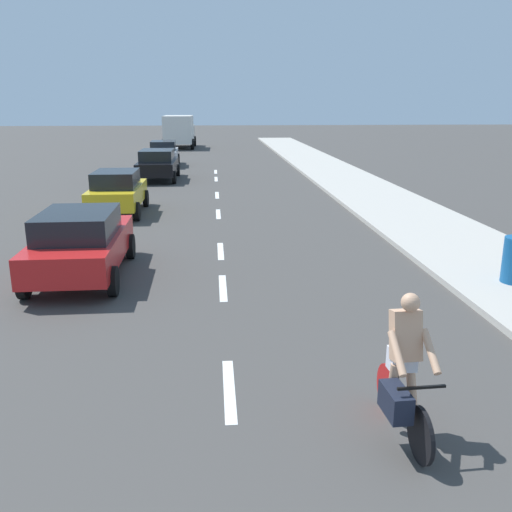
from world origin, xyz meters
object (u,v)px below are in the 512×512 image
Objects in this scene: parked_car_red at (81,242)px; parked_car_silver at (164,153)px; cyclist at (403,374)px; parked_car_yellow at (117,191)px; delivery_truck at (179,131)px; parked_car_black at (158,164)px.

parked_car_red is 1.06× the size of parked_car_silver.
cyclist is 15.54m from parked_car_yellow.
parked_car_yellow is (-5.63, 14.48, 0.01)m from cyclist.
delivery_truck reaches higher than parked_car_yellow.
parked_car_red and parked_car_yellow have the same top height.
delivery_truck is at bearing 90.43° from parked_car_black.
cyclist reaches higher than parked_car_yellow.
parked_car_red is 23.50m from parked_car_silver.
cyclist is 44.98m from delivery_truck.
parked_car_yellow is 9.10m from parked_car_black.
parked_car_yellow is at bearing -71.70° from cyclist.
parked_car_silver is (0.37, 15.85, 0.00)m from parked_car_yellow.
cyclist reaches higher than parked_car_red.
parked_car_yellow and parked_car_black have the same top height.
parked_car_silver is at bearing -89.84° from delivery_truck.
delivery_truck reaches higher than parked_car_red.
parked_car_yellow is at bearing -92.83° from parked_car_silver.
parked_car_black is 1.08× the size of parked_car_silver.
parked_car_black is at bearing 88.47° from parked_car_red.
parked_car_yellow is 15.85m from parked_car_silver.
parked_car_black is 21.13m from delivery_truck.
parked_car_black is 0.70× the size of delivery_truck.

